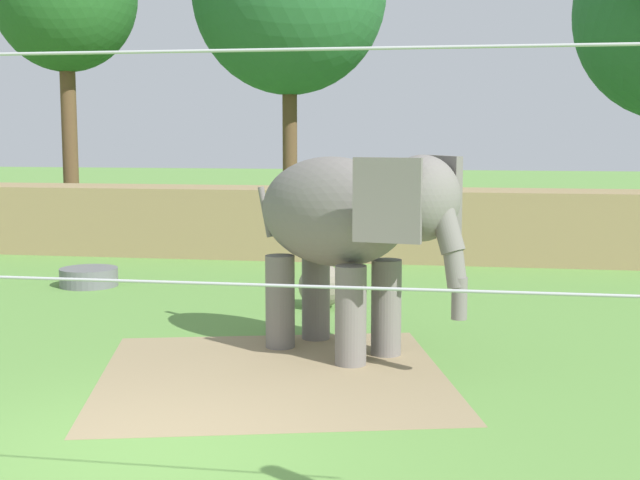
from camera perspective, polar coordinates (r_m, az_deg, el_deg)
ground_plane at (r=8.57m, az=-11.37°, el=-13.27°), size 120.00×120.00×0.00m
dirt_patch at (r=10.84m, az=-3.07°, el=-8.75°), size 5.10×5.10×0.01m
embankment_wall at (r=20.57m, az=1.40°, el=1.11°), size 36.00×1.80×1.63m
elephant at (r=11.49m, az=1.82°, el=1.17°), size 3.22×2.71×2.68m
enrichment_ball at (r=14.74m, az=0.06°, el=-2.98°), size 0.76×0.76×0.76m
cable_fence at (r=5.99m, az=-20.04°, el=-4.55°), size 9.90×0.20×3.57m
water_tub at (r=17.41m, az=-14.79°, el=-2.32°), size 1.10×1.10×0.35m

